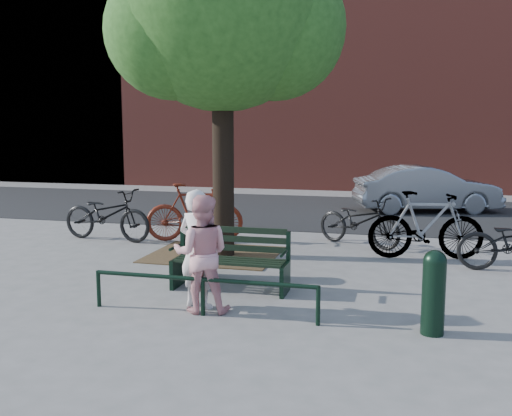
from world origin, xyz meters
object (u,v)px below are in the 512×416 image
(park_bench, at_px, (232,258))
(litter_bin, at_px, (196,247))
(person_left, at_px, (198,249))
(parked_car, at_px, (426,189))
(person_right, at_px, (202,254))
(bicycle_c, at_px, (359,221))
(bollard, at_px, (434,289))

(park_bench, distance_m, litter_bin, 0.92)
(person_left, xyz_separation_m, parked_car, (3.31, 9.95, -0.14))
(person_left, bearing_deg, litter_bin, -50.62)
(person_right, bearing_deg, litter_bin, -78.85)
(parked_car, bearing_deg, person_right, 145.59)
(park_bench, xyz_separation_m, parked_car, (3.12, 8.99, 0.19))
(litter_bin, distance_m, parked_car, 9.32)
(person_right, distance_m, litter_bin, 1.80)
(park_bench, bearing_deg, person_right, -93.40)
(bicycle_c, bearing_deg, parked_car, 13.53)
(person_left, xyz_separation_m, person_right, (0.12, -0.16, -0.03))
(bollard, bearing_deg, litter_bin, 154.04)
(bollard, height_order, parked_car, parked_car)
(park_bench, xyz_separation_m, bicycle_c, (1.61, 3.71, 0.03))
(person_left, relative_size, person_right, 1.03)
(bicycle_c, bearing_deg, bollard, -136.45)
(litter_bin, bearing_deg, park_bench, -34.41)
(person_right, distance_m, bicycle_c, 5.12)
(person_right, height_order, parked_car, person_right)
(person_left, bearing_deg, person_right, 143.05)
(bicycle_c, bearing_deg, person_right, -169.66)
(person_left, height_order, person_right, person_left)
(bicycle_c, height_order, parked_car, parked_car)
(parked_car, bearing_deg, bollard, 161.57)
(litter_bin, height_order, parked_car, parked_car)
(bollard, xyz_separation_m, parked_car, (0.27, 10.23, 0.12))
(person_right, distance_m, parked_car, 10.60)
(bollard, height_order, litter_bin, bollard)
(litter_bin, relative_size, parked_car, 0.24)
(person_left, relative_size, litter_bin, 1.65)
(person_left, bearing_deg, parked_car, -90.45)
(person_left, relative_size, parked_car, 0.40)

